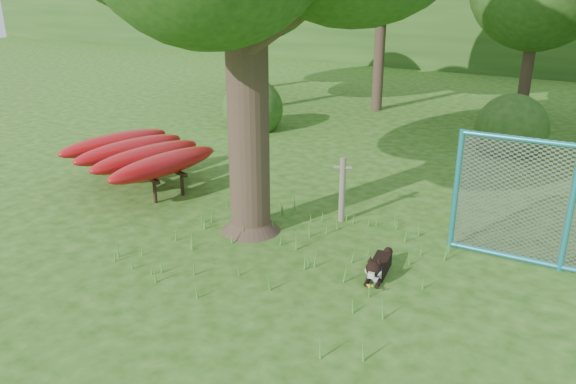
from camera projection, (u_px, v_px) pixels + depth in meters
The scene contains 9 objects.
ground at pixel (233, 277), 8.28m from camera, with size 80.00×80.00×0.00m, color #245310.
wooden_post at pixel (342, 188), 10.03m from camera, with size 0.33×0.18×1.20m.
kayak_rack at pixel (138, 153), 11.85m from camera, with size 3.07×3.31×0.93m.
husky_dog at pixel (378, 267), 8.24m from camera, with size 0.37×1.00×0.44m.
fence_section at pixel (571, 209), 8.13m from camera, with size 3.39×0.25×3.30m.
wildflower_clump at pixel (370, 287), 7.69m from camera, with size 0.09×0.10×0.20m.
shrub_left at pixel (253, 129), 16.73m from camera, with size 1.80×1.80×1.80m, color #264E19.
shrub_mid at pixel (508, 152), 14.43m from camera, with size 1.80×1.80×1.80m, color #264E19.
wooded_hillside at pixel (556, 6), 29.46m from camera, with size 80.00×12.00×6.00m, color #264E19.
Camera 1 is at (4.58, -5.77, 4.06)m, focal length 35.00 mm.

